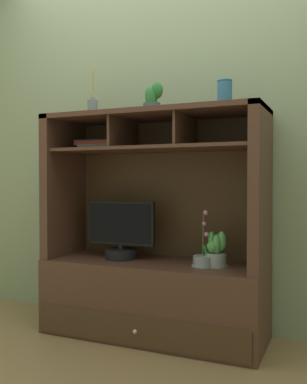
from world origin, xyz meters
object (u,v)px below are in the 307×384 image
at_px(ceramic_vase, 225,94).
at_px(potted_succulent, 152,100).
at_px(potted_fern, 216,251).
at_px(magazine_stack_left, 101,145).
at_px(diffuser_bottle, 93,108).
at_px(media_console, 154,266).
at_px(tv_monitor, 121,235).
at_px(potted_orchid, 203,259).

bearing_deg(ceramic_vase, potted_succulent, -176.68).
distance_m(potted_fern, magazine_stack_left, 1.03).
bearing_deg(ceramic_vase, potted_fern, 177.70).
bearing_deg(diffuser_bottle, media_console, -0.97).
relative_size(tv_monitor, potted_succulent, 2.64).
height_order(tv_monitor, diffuser_bottle, diffuser_bottle).
xyz_separation_m(potted_orchid, potted_succulent, (-0.33, 0.01, 0.95)).
distance_m(potted_orchid, potted_succulent, 1.00).
bearing_deg(diffuser_bottle, magazine_stack_left, 55.21).
xyz_separation_m(potted_orchid, magazine_stack_left, (-0.74, 0.10, 0.69)).
bearing_deg(tv_monitor, diffuser_bottle, 175.24).
xyz_separation_m(media_console, diffuser_bottle, (-0.44, 0.01, 1.01)).
xyz_separation_m(tv_monitor, potted_orchid, (0.56, -0.03, -0.11)).
distance_m(tv_monitor, potted_fern, 0.63).
bearing_deg(magazine_stack_left, tv_monitor, -21.01).
distance_m(tv_monitor, magazine_stack_left, 0.61).
relative_size(media_console, ceramic_vase, 8.67).
bearing_deg(tv_monitor, ceramic_vase, -0.10).
height_order(potted_succulent, ceramic_vase, potted_succulent).
relative_size(tv_monitor, potted_orchid, 1.42).
xyz_separation_m(potted_fern, diffuser_bottle, (-0.84, 0.02, 0.89)).
relative_size(magazine_stack_left, ceramic_vase, 2.15).
relative_size(diffuser_bottle, potted_succulent, 1.85).
distance_m(tv_monitor, ceramic_vase, 1.08).
bearing_deg(potted_succulent, magazine_stack_left, 166.88).
bearing_deg(tv_monitor, potted_succulent, -6.57).
height_order(potted_fern, potted_succulent, potted_succulent).
bearing_deg(potted_succulent, potted_orchid, -1.31).
relative_size(media_console, magazine_stack_left, 4.04).
relative_size(potted_fern, magazine_stack_left, 0.61).
relative_size(media_console, potted_orchid, 4.21).
xyz_separation_m(media_console, tv_monitor, (-0.23, -0.01, 0.18)).
relative_size(potted_fern, potted_succulent, 1.18).
relative_size(tv_monitor, potted_fern, 2.24).
distance_m(media_console, potted_fern, 0.42).
bearing_deg(tv_monitor, potted_fern, 0.07).
xyz_separation_m(media_console, potted_orchid, (0.33, -0.04, 0.07)).
bearing_deg(tv_monitor, media_console, 2.63).
bearing_deg(potted_fern, tv_monitor, -179.93).
distance_m(magazine_stack_left, diffuser_bottle, 0.25).
bearing_deg(diffuser_bottle, potted_orchid, -3.85).
bearing_deg(magazine_stack_left, potted_succulent, -13.12).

